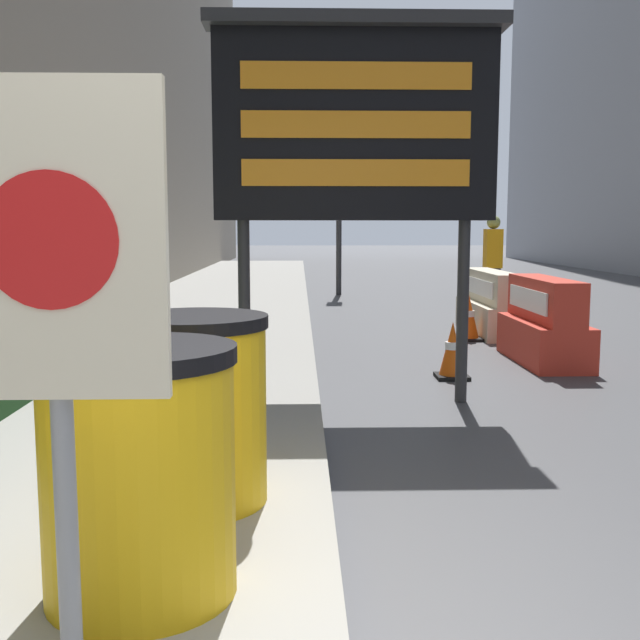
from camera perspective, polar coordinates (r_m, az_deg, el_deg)
name	(u,v)px	position (r m, az deg, el deg)	size (l,w,h in m)	color
barrel_drum_foreground	(139,471)	(2.80, -13.61, -11.10)	(0.71, 0.71, 0.91)	yellow
barrel_drum_middle	(195,409)	(3.66, -9.50, -6.68)	(0.71, 0.71, 0.91)	yellow
warning_sign	(54,288)	(2.03, -19.58, 2.30)	(0.58, 0.08, 1.69)	gray
message_board	(355,124)	(6.28, 2.69, 14.69)	(2.41, 0.36, 3.15)	#28282B
jersey_barrier_red_striped	(544,325)	(8.56, 16.70, -0.39)	(0.61, 1.61, 0.93)	red
jersey_barrier_cream	(491,306)	(10.73, 12.90, 1.05)	(0.58, 1.94, 0.87)	beige
traffic_cone_near	(452,351)	(7.44, 10.06, -2.34)	(0.32, 0.32, 0.56)	black
traffic_cone_mid	(468,318)	(9.98, 11.24, 0.17)	(0.35, 0.35, 0.62)	black
traffic_cone_far	(545,308)	(11.12, 16.75, 0.90)	(0.39, 0.39, 0.69)	black
traffic_light_near_curb	(339,177)	(16.38, 1.48, 10.84)	(0.28, 0.44, 3.51)	#2D2D30
pedestrian_worker	(493,257)	(12.82, 13.02, 4.70)	(0.30, 0.46, 1.67)	#23283D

